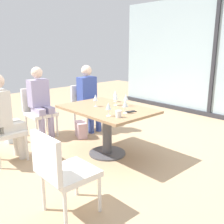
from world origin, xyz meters
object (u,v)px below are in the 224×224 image
wine_glass_4 (125,104)px  chair_side_end (38,109)px  dining_table_main (107,119)px  person_side_end (40,99)px  wine_glass_3 (95,98)px  wine_glass_5 (116,97)px  cell_phone_on_table (131,112)px  wine_glass_0 (115,94)px  person_far_left (89,95)px  wine_glass_2 (126,97)px  coffee_cup (118,114)px  chair_far_left (86,104)px  handbag_0 (81,129)px  person_front_left (5,113)px  wine_glass_1 (108,106)px  handbag_2 (9,133)px  chair_front_right (61,169)px

wine_glass_4 → chair_side_end: bearing=-170.4°
chair_side_end → dining_table_main: bearing=12.8°
person_side_end → wine_glass_3: (1.21, 0.28, 0.16)m
wine_glass_5 → cell_phone_on_table: size_ratio=1.28×
chair_side_end → wine_glass_0: (1.27, 0.73, 0.37)m
chair_side_end → person_far_left: person_far_left is taller
person_side_end → wine_glass_2: person_side_end is taller
wine_glass_2 → coffee_cup: size_ratio=2.06×
chair_far_left → wine_glass_4: size_ratio=4.70×
chair_side_end → wine_glass_4: bearing=9.6°
wine_glass_0 → chair_side_end: bearing=-150.0°
wine_glass_3 → wine_glass_4: bearing=4.2°
chair_far_left → person_side_end: size_ratio=0.69×
wine_glass_0 → handbag_0: bearing=-160.3°
person_side_end → chair_far_left: bearing=77.7°
wine_glass_3 → person_side_end: bearing=-167.0°
chair_far_left → person_far_left: 0.23m
person_front_left → wine_glass_2: bearing=58.5°
wine_glass_1 → chair_far_left: bearing=152.9°
person_far_left → wine_glass_3: size_ratio=6.81×
person_far_left → person_front_left: bearing=-80.5°
chair_side_end → wine_glass_5: size_ratio=4.70×
dining_table_main → wine_glass_5: (-0.04, 0.21, 0.30)m
dining_table_main → wine_glass_3: wine_glass_3 is taller
person_front_left → coffee_cup: size_ratio=14.00×
wine_glass_2 → handbag_2: 2.17m
wine_glass_2 → person_front_left: bearing=-121.5°
wine_glass_5 → cell_phone_on_table: 0.47m
dining_table_main → person_front_left: 1.45m
dining_table_main → wine_glass_4: size_ratio=7.36×
cell_phone_on_table → wine_glass_3: bearing=-149.8°
dining_table_main → coffee_cup: size_ratio=15.13×
coffee_cup → handbag_2: size_ratio=0.30×
person_front_left → handbag_0: size_ratio=4.20×
person_front_left → handbag_2: bearing=158.0°
dining_table_main → wine_glass_5: size_ratio=7.36×
coffee_cup → person_far_left: bearing=154.9°
person_front_left → handbag_0: 1.46m
handbag_0 → handbag_2: (-0.67, -1.05, 0.00)m
person_far_left → wine_glass_1: person_far_left is taller
dining_table_main → wine_glass_4: 0.50m
person_front_left → wine_glass_4: 1.69m
chair_front_right → cell_phone_on_table: chair_front_right is taller
wine_glass_0 → handbag_2: bearing=-136.0°
person_front_left → handbag_0: bearing=93.3°
wine_glass_1 → wine_glass_2: same height
wine_glass_2 → cell_phone_on_table: bearing=-34.5°
wine_glass_0 → cell_phone_on_table: (0.63, -0.30, -0.13)m
handbag_0 → wine_glass_0: bearing=42.1°
person_front_left → handbag_2: size_ratio=4.20×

